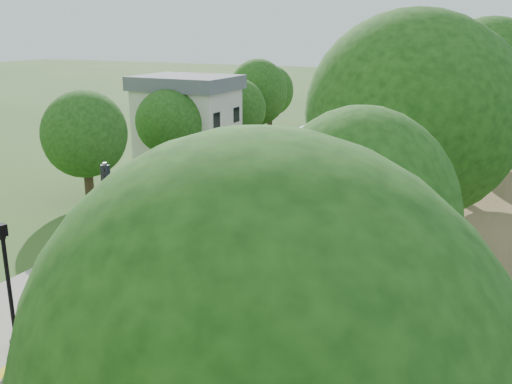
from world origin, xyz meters
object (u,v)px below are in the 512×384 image
at_px(lamppost_mid, 10,294).
at_px(signal_platform, 108,215).
at_px(signal_gantry, 425,93).
at_px(signal_farside, 406,149).
at_px(lamppost_far, 199,197).
at_px(train, 413,106).
at_px(station_building, 187,120).

distance_m(lamppost_mid, signal_platform, 5.59).
bearing_deg(signal_gantry, signal_platform, -96.21).
distance_m(lamppost_mid, signal_farside, 26.88).
xyz_separation_m(lamppost_mid, lamppost_far, (-0.39, 14.15, -0.12)).
xyz_separation_m(train, signal_farside, (6.20, -36.73, 1.84)).
relative_size(signal_gantry, train, 0.07).
relative_size(station_building, lamppost_far, 1.84).
bearing_deg(signal_platform, signal_gantry, 83.79).
bearing_deg(station_building, signal_platform, -65.49).
height_order(signal_gantry, train, signal_gantry).
bearing_deg(lamppost_mid, train, 87.04).
bearing_deg(train, station_building, -113.52).
height_order(lamppost_mid, lamppost_far, lamppost_mid).
height_order(station_building, signal_gantry, station_building).
bearing_deg(signal_farside, train, 99.58).
height_order(lamppost_far, signal_farside, signal_farside).
distance_m(signal_gantry, signal_platform, 49.63).
xyz_separation_m(signal_gantry, train, (-2.47, 7.17, -2.52)).
distance_m(station_building, signal_gantry, 29.94).
bearing_deg(signal_platform, signal_farside, 65.28).
distance_m(signal_gantry, signal_farside, 29.80).
relative_size(lamppost_mid, signal_platform, 0.81).
xyz_separation_m(train, lamppost_far, (-3.59, -47.71, 0.18)).
height_order(train, signal_platform, signal_platform).
relative_size(station_building, train, 0.07).
height_order(station_building, lamppost_far, station_building).
height_order(signal_gantry, lamppost_far, signal_gantry).
relative_size(lamppost_mid, lamppost_far, 1.06).
bearing_deg(signal_farside, signal_gantry, 97.19).
xyz_separation_m(station_building, lamppost_mid, (10.80, -29.70, -1.50)).
distance_m(station_building, train, 35.12).
relative_size(signal_platform, signal_farside, 0.93).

